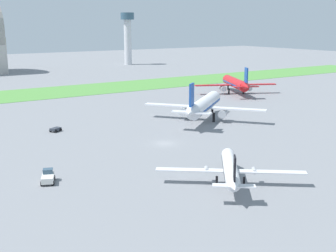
# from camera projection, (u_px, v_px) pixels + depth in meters

# --- Properties ---
(ground_plane) EXTENTS (600.00, 600.00, 0.00)m
(ground_plane) POSITION_uv_depth(u_px,v_px,m) (164.00, 143.00, 92.44)
(ground_plane) COLOR gray
(grass_taxiway_strip) EXTENTS (360.00, 28.00, 0.08)m
(grass_taxiway_strip) POSITION_uv_depth(u_px,v_px,m) (40.00, 93.00, 158.30)
(grass_taxiway_strip) COLOR #549342
(grass_taxiway_strip) RESTS_ON ground_plane
(airplane_parked_jet_far) EXTENTS (27.11, 27.00, 10.28)m
(airplane_parked_jet_far) POSITION_uv_depth(u_px,v_px,m) (236.00, 83.00, 156.76)
(airplane_parked_jet_far) COLOR red
(airplane_parked_jet_far) RESTS_ON ground_plane
(airplane_midfield_jet) EXTENTS (26.33, 25.83, 11.09)m
(airplane_midfield_jet) POSITION_uv_depth(u_px,v_px,m) (204.00, 105.00, 113.41)
(airplane_midfield_jet) COLOR white
(airplane_midfield_jet) RESTS_ON ground_plane
(airplane_foreground_turboprop) EXTENTS (19.00, 16.91, 6.88)m
(airplane_foreground_turboprop) POSITION_uv_depth(u_px,v_px,m) (230.00, 169.00, 68.39)
(airplane_foreground_turboprop) COLOR white
(airplane_foreground_turboprop) RESTS_ON ground_plane
(pushback_tug_near_gate) EXTENTS (3.13, 4.01, 1.95)m
(pushback_tug_near_gate) POSITION_uv_depth(u_px,v_px,m) (48.00, 177.00, 69.52)
(pushback_tug_near_gate) COLOR white
(pushback_tug_near_gate) RESTS_ON ground_plane
(baggage_cart_midfield) EXTENTS (2.93, 2.70, 0.90)m
(baggage_cart_midfield) POSITION_uv_depth(u_px,v_px,m) (56.00, 129.00, 102.35)
(baggage_cart_midfield) COLOR #2D333D
(baggage_cart_midfield) RESTS_ON ground_plane
(control_tower) EXTENTS (8.00, 8.00, 30.43)m
(control_tower) POSITION_uv_depth(u_px,v_px,m) (128.00, 34.00, 265.45)
(control_tower) COLOR silver
(control_tower) RESTS_ON ground_plane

